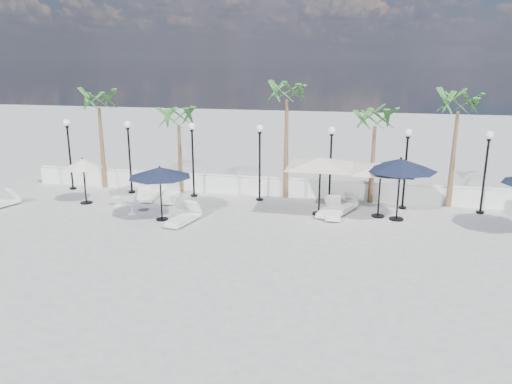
% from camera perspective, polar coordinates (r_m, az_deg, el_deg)
% --- Properties ---
extents(ground, '(100.00, 100.00, 0.00)m').
position_cam_1_polar(ground, '(19.36, -3.48, -6.16)').
color(ground, gray).
rests_on(ground, ground).
extents(balustrade, '(26.00, 0.30, 1.01)m').
position_cam_1_polar(balustrade, '(26.18, 0.86, 0.65)').
color(balustrade, silver).
rests_on(balustrade, ground).
extents(lamppost_0, '(0.36, 0.36, 3.84)m').
position_cam_1_polar(lamppost_0, '(28.76, -20.61, 5.12)').
color(lamppost_0, black).
rests_on(lamppost_0, ground).
extents(lamppost_1, '(0.36, 0.36, 3.84)m').
position_cam_1_polar(lamppost_1, '(27.05, -14.31, 5.04)').
color(lamppost_1, black).
rests_on(lamppost_1, ground).
extents(lamppost_2, '(0.36, 0.36, 3.84)m').
position_cam_1_polar(lamppost_2, '(25.70, -7.26, 4.88)').
color(lamppost_2, black).
rests_on(lamppost_2, ground).
extents(lamppost_3, '(0.36, 0.36, 3.84)m').
position_cam_1_polar(lamppost_3, '(24.78, 0.43, 4.61)').
color(lamppost_3, black).
rests_on(lamppost_3, ground).
extents(lamppost_4, '(0.36, 0.36, 3.84)m').
position_cam_1_polar(lamppost_4, '(24.33, 8.55, 4.25)').
color(lamppost_4, black).
rests_on(lamppost_4, ground).
extents(lamppost_5, '(0.36, 0.36, 3.84)m').
position_cam_1_polar(lamppost_5, '(24.38, 16.80, 3.79)').
color(lamppost_5, black).
rests_on(lamppost_5, ground).
extents(lamppost_6, '(0.36, 0.36, 3.84)m').
position_cam_1_polar(lamppost_6, '(24.93, 24.84, 3.27)').
color(lamppost_6, black).
rests_on(lamppost_6, ground).
extents(palm_0, '(2.60, 2.60, 5.50)m').
position_cam_1_polar(palm_0, '(28.42, -17.55, 9.44)').
color(palm_0, brown).
rests_on(palm_0, ground).
extents(palm_1, '(2.60, 2.60, 4.70)m').
position_cam_1_polar(palm_1, '(26.60, -8.84, 7.92)').
color(palm_1, brown).
rests_on(palm_1, ground).
extents(palm_2, '(2.60, 2.60, 6.10)m').
position_cam_1_polar(palm_2, '(25.01, 3.56, 10.75)').
color(palm_2, brown).
rests_on(palm_2, ground).
extents(palm_3, '(2.60, 2.60, 4.90)m').
position_cam_1_polar(palm_3, '(24.86, 13.45, 7.64)').
color(palm_3, brown).
rests_on(palm_3, ground).
extents(palm_4, '(2.60, 2.60, 5.70)m').
position_cam_1_polar(palm_4, '(25.14, 22.11, 8.82)').
color(palm_4, brown).
rests_on(palm_4, ground).
extents(lounger_1, '(1.38, 2.17, 0.78)m').
position_cam_1_polar(lounger_1, '(26.59, -12.64, 0.04)').
color(lounger_1, white).
rests_on(lounger_1, ground).
extents(lounger_2, '(1.10, 2.27, 0.81)m').
position_cam_1_polar(lounger_2, '(25.55, -9.77, -0.39)').
color(lounger_2, white).
rests_on(lounger_2, ground).
extents(lounger_3, '(0.96, 2.12, 0.77)m').
position_cam_1_polar(lounger_3, '(26.07, -11.92, -0.23)').
color(lounger_3, white).
rests_on(lounger_3, ground).
extents(lounger_4, '(1.11, 2.16, 0.77)m').
position_cam_1_polar(lounger_4, '(21.97, -8.27, -2.95)').
color(lounger_4, white).
rests_on(lounger_4, ground).
extents(lounger_5, '(1.29, 1.97, 0.71)m').
position_cam_1_polar(lounger_5, '(23.74, 10.09, -1.70)').
color(lounger_5, white).
rests_on(lounger_5, ground).
extents(lounger_6, '(0.90, 1.81, 0.65)m').
position_cam_1_polar(lounger_6, '(23.12, 8.05, -2.13)').
color(lounger_6, white).
rests_on(lounger_6, ground).
extents(lounger_7, '(0.73, 2.03, 0.75)m').
position_cam_1_polar(lounger_7, '(22.93, 8.84, -2.21)').
color(lounger_7, white).
rests_on(lounger_7, ground).
extents(side_table_0, '(0.47, 0.47, 0.45)m').
position_cam_1_polar(side_table_0, '(25.26, -15.64, -0.93)').
color(side_table_0, white).
rests_on(side_table_0, ground).
extents(side_table_1, '(0.53, 0.53, 0.51)m').
position_cam_1_polar(side_table_1, '(23.77, -13.95, -1.72)').
color(side_table_1, white).
rests_on(side_table_1, ground).
extents(side_table_2, '(0.46, 0.46, 0.45)m').
position_cam_1_polar(side_table_2, '(24.52, 10.74, -1.11)').
color(side_table_2, white).
rests_on(side_table_2, ground).
extents(parasol_navy_left, '(2.80, 2.80, 2.47)m').
position_cam_1_polar(parasol_navy_left, '(22.13, -10.95, 2.22)').
color(parasol_navy_left, black).
rests_on(parasol_navy_left, ground).
extents(parasol_navy_mid, '(3.18, 3.18, 2.85)m').
position_cam_1_polar(parasol_navy_mid, '(22.58, 16.19, 2.99)').
color(parasol_navy_mid, black).
rests_on(parasol_navy_mid, ground).
extents(parasol_cream_sq_a, '(5.84, 5.84, 2.87)m').
position_cam_1_polar(parasol_cream_sq_a, '(22.61, 7.39, 3.87)').
color(parasol_cream_sq_a, black).
rests_on(parasol_cream_sq_a, ground).
extents(parasol_cream_sq_b, '(5.37, 5.37, 2.69)m').
position_cam_1_polar(parasol_cream_sq_b, '(22.81, 14.13, 3.21)').
color(parasol_cream_sq_b, black).
rests_on(parasol_cream_sq_b, ground).
extents(parasol_cream_small, '(1.89, 1.89, 2.32)m').
position_cam_1_polar(parasol_cream_small, '(25.76, -19.18, 3.02)').
color(parasol_cream_small, black).
rests_on(parasol_cream_small, ground).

